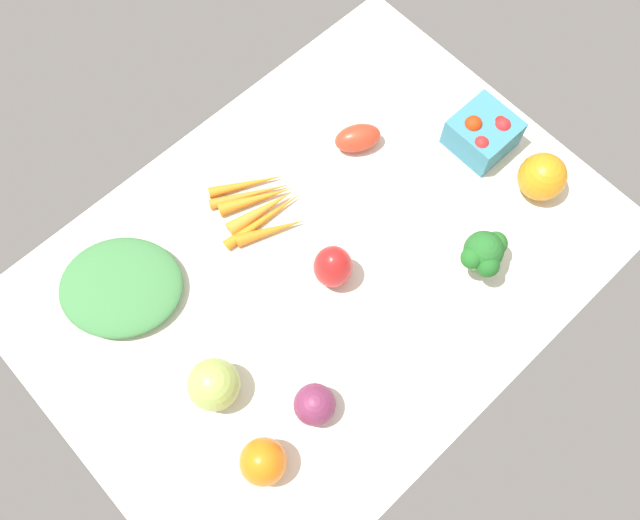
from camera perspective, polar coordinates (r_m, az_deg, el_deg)
name	(u,v)px	position (r cm, az deg, el deg)	size (l,w,h in cm)	color
tablecloth	(320,266)	(123.40, 0.00, -0.52)	(104.00, 76.00, 2.00)	silver
bell_pepper_orange	(263,462)	(110.32, -4.84, -16.67)	(7.52, 7.52, 8.86)	orange
broccoli_head	(484,253)	(119.86, 13.73, 0.60)	(9.65, 7.91, 10.11)	#9BC688
heirloom_tomato_green	(214,385)	(113.10, -8.99, -10.38)	(8.75, 8.75, 8.75)	#9EB555
heirloom_tomato_orange	(542,177)	(131.62, 18.31, 6.71)	(8.97, 8.97, 8.97)	orange
bell_pepper_red	(333,267)	(117.11, 1.13, -0.56)	(6.87, 6.87, 9.71)	red
carrot_bunch	(259,207)	(126.35, -5.15, 4.51)	(18.34, 18.75, 2.86)	orange
roma_tomato	(358,138)	(131.66, 3.22, 10.28)	(9.06, 5.27, 5.27)	red
leafy_greens_clump	(121,287)	(123.82, -16.51, -2.19)	(21.97, 18.99, 4.16)	#418246
red_onion_center	(315,405)	(112.05, -0.45, -12.15)	(7.01, 7.01, 7.01)	#772C4F
berry_basket	(483,133)	(134.38, 13.65, 10.43)	(11.04, 11.04, 8.32)	teal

